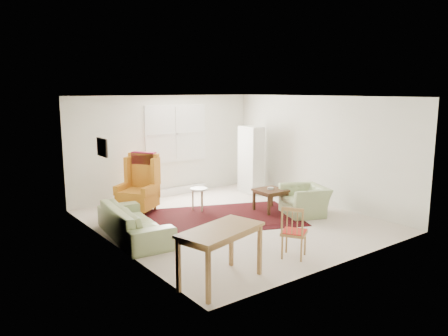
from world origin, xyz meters
TOP-DOWN VIEW (x-y plane):
  - room at (0.02, 0.21)m, footprint 5.04×5.54m
  - rug at (-0.05, 0.30)m, footprint 3.64×3.01m
  - sofa at (-2.05, 0.25)m, footprint 1.01×2.10m
  - armchair at (1.52, -0.54)m, footprint 1.11×1.18m
  - wingback_chair at (-1.28, 1.73)m, footprint 1.07×1.06m
  - coffee_table at (1.09, 0.07)m, footprint 0.63×0.63m
  - stool at (-0.13, 1.05)m, footprint 0.50×0.50m
  - cabinet at (1.88, 1.67)m, footprint 0.41×0.71m
  - desk at (-1.91, -2.20)m, footprint 1.35×0.91m
  - desk_chair at (-0.42, -2.13)m, footprint 0.52×0.52m

SIDE VIEW (x-z plane):
  - rug at x=-0.05m, z-range 0.00..0.03m
  - coffee_table at x=1.09m, z-range 0.00..0.50m
  - stool at x=-0.13m, z-range 0.00..0.51m
  - armchair at x=1.52m, z-range 0.00..0.74m
  - desk at x=-1.91m, z-range 0.00..0.78m
  - sofa at x=-2.05m, z-range 0.00..0.82m
  - desk_chair at x=-0.42m, z-range 0.00..0.85m
  - wingback_chair at x=-1.28m, z-range 0.00..1.29m
  - cabinet at x=1.88m, z-range 0.00..1.72m
  - room at x=0.02m, z-range 0.00..2.51m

